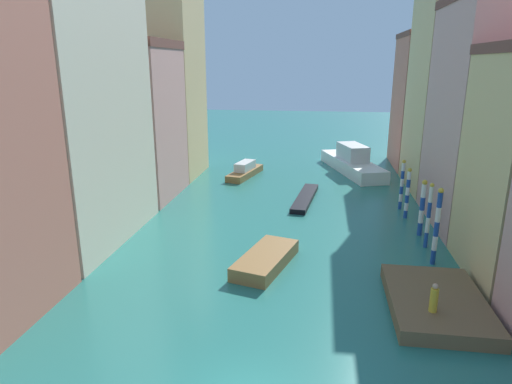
{
  "coord_description": "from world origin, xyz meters",
  "views": [
    {
      "loc": [
        2.16,
        -12.86,
        11.56
      ],
      "look_at": [
        -2.88,
        21.67,
        1.5
      ],
      "focal_mm": 31.4,
      "sensor_mm": 36.0,
      "label": 1
    }
  ],
  "objects_px": {
    "mooring_pole_0": "(437,226)",
    "motorboat_1": "(245,171)",
    "waterfront_dock": "(436,302)",
    "gondola_black": "(305,198)",
    "mooring_pole_1": "(429,215)",
    "mooring_pole_4": "(402,184)",
    "motorboat_0": "(266,260)",
    "mooring_pole_3": "(407,193)",
    "vaporetto_white": "(352,162)",
    "person_on_dock": "(434,299)",
    "mooring_pole_2": "(422,207)"
  },
  "relations": [
    {
      "from": "mooring_pole_1",
      "to": "mooring_pole_2",
      "type": "bearing_deg",
      "value": 88.84
    },
    {
      "from": "mooring_pole_4",
      "to": "person_on_dock",
      "type": "bearing_deg",
      "value": -94.36
    },
    {
      "from": "gondola_black",
      "to": "mooring_pole_0",
      "type": "bearing_deg",
      "value": -55.89
    },
    {
      "from": "gondola_black",
      "to": "motorboat_0",
      "type": "relative_size",
      "value": 1.39
    },
    {
      "from": "gondola_black",
      "to": "motorboat_1",
      "type": "bearing_deg",
      "value": 130.51
    },
    {
      "from": "person_on_dock",
      "to": "vaporetto_white",
      "type": "distance_m",
      "value": 30.44
    },
    {
      "from": "waterfront_dock",
      "to": "person_on_dock",
      "type": "xyz_separation_m",
      "value": [
        -0.54,
        -1.49,
        0.99
      ]
    },
    {
      "from": "mooring_pole_0",
      "to": "motorboat_1",
      "type": "bearing_deg",
      "value": 126.78
    },
    {
      "from": "waterfront_dock",
      "to": "gondola_black",
      "type": "distance_m",
      "value": 18.62
    },
    {
      "from": "mooring_pole_2",
      "to": "waterfront_dock",
      "type": "bearing_deg",
      "value": -96.81
    },
    {
      "from": "motorboat_0",
      "to": "mooring_pole_1",
      "type": "bearing_deg",
      "value": 23.37
    },
    {
      "from": "gondola_black",
      "to": "motorboat_0",
      "type": "distance_m",
      "value": 13.77
    },
    {
      "from": "mooring_pole_1",
      "to": "mooring_pole_4",
      "type": "xyz_separation_m",
      "value": [
        -0.37,
        8.02,
        -0.1
      ]
    },
    {
      "from": "mooring_pole_0",
      "to": "mooring_pole_2",
      "type": "distance_m",
      "value": 4.74
    },
    {
      "from": "person_on_dock",
      "to": "gondola_black",
      "type": "distance_m",
      "value": 19.87
    },
    {
      "from": "waterfront_dock",
      "to": "motorboat_1",
      "type": "relative_size",
      "value": 0.98
    },
    {
      "from": "mooring_pole_0",
      "to": "gondola_black",
      "type": "distance_m",
      "value": 14.56
    },
    {
      "from": "vaporetto_white",
      "to": "gondola_black",
      "type": "relative_size",
      "value": 1.55
    },
    {
      "from": "mooring_pole_2",
      "to": "mooring_pole_4",
      "type": "height_order",
      "value": "mooring_pole_4"
    },
    {
      "from": "waterfront_dock",
      "to": "vaporetto_white",
      "type": "xyz_separation_m",
      "value": [
        -2.37,
        28.89,
        0.68
      ]
    },
    {
      "from": "person_on_dock",
      "to": "mooring_pole_3",
      "type": "height_order",
      "value": "mooring_pole_3"
    },
    {
      "from": "mooring_pole_1",
      "to": "mooring_pole_4",
      "type": "bearing_deg",
      "value": 92.62
    },
    {
      "from": "mooring_pole_4",
      "to": "mooring_pole_0",
      "type": "bearing_deg",
      "value": -88.64
    },
    {
      "from": "person_on_dock",
      "to": "mooring_pole_0",
      "type": "bearing_deg",
      "value": 76.98
    },
    {
      "from": "mooring_pole_3",
      "to": "vaporetto_white",
      "type": "relative_size",
      "value": 0.31
    },
    {
      "from": "waterfront_dock",
      "to": "gondola_black",
      "type": "relative_size",
      "value": 0.81
    },
    {
      "from": "mooring_pole_1",
      "to": "gondola_black",
      "type": "distance_m",
      "value": 12.59
    },
    {
      "from": "person_on_dock",
      "to": "mooring_pole_0",
      "type": "distance_m",
      "value": 7.08
    },
    {
      "from": "mooring_pole_3",
      "to": "gondola_black",
      "type": "xyz_separation_m",
      "value": [
        -7.88,
        3.58,
        -1.83
      ]
    },
    {
      "from": "person_on_dock",
      "to": "mooring_pole_3",
      "type": "bearing_deg",
      "value": 84.77
    },
    {
      "from": "mooring_pole_1",
      "to": "motorboat_0",
      "type": "bearing_deg",
      "value": -156.63
    },
    {
      "from": "waterfront_dock",
      "to": "mooring_pole_3",
      "type": "distance_m",
      "value": 13.8
    },
    {
      "from": "mooring_pole_4",
      "to": "gondola_black",
      "type": "relative_size",
      "value": 0.5
    },
    {
      "from": "mooring_pole_2",
      "to": "motorboat_1",
      "type": "bearing_deg",
      "value": 134.81
    },
    {
      "from": "mooring_pole_0",
      "to": "mooring_pole_4",
      "type": "height_order",
      "value": "mooring_pole_0"
    },
    {
      "from": "mooring_pole_0",
      "to": "motorboat_1",
      "type": "xyz_separation_m",
      "value": [
        -14.75,
        19.73,
        -1.83
      ]
    },
    {
      "from": "gondola_black",
      "to": "motorboat_1",
      "type": "xyz_separation_m",
      "value": [
        -6.67,
        7.81,
        0.37
      ]
    },
    {
      "from": "person_on_dock",
      "to": "mooring_pole_1",
      "type": "bearing_deg",
      "value": 79.78
    },
    {
      "from": "person_on_dock",
      "to": "mooring_pole_4",
      "type": "height_order",
      "value": "mooring_pole_4"
    },
    {
      "from": "waterfront_dock",
      "to": "motorboat_1",
      "type": "bearing_deg",
      "value": 118.68
    },
    {
      "from": "person_on_dock",
      "to": "waterfront_dock",
      "type": "bearing_deg",
      "value": 70.26
    },
    {
      "from": "mooring_pole_4",
      "to": "mooring_pole_1",
      "type": "bearing_deg",
      "value": -87.38
    },
    {
      "from": "waterfront_dock",
      "to": "mooring_pole_0",
      "type": "xyz_separation_m",
      "value": [
        1.04,
        5.33,
        2.06
      ]
    },
    {
      "from": "mooring_pole_3",
      "to": "mooring_pole_4",
      "type": "bearing_deg",
      "value": 91.59
    },
    {
      "from": "mooring_pole_4",
      "to": "motorboat_0",
      "type": "distance_m",
      "value": 15.73
    },
    {
      "from": "motorboat_0",
      "to": "waterfront_dock",
      "type": "bearing_deg",
      "value": -22.15
    },
    {
      "from": "mooring_pole_2",
      "to": "mooring_pole_3",
      "type": "bearing_deg",
      "value": 95.5
    },
    {
      "from": "mooring_pole_0",
      "to": "mooring_pole_1",
      "type": "relative_size",
      "value": 1.09
    },
    {
      "from": "waterfront_dock",
      "to": "mooring_pole_3",
      "type": "relative_size",
      "value": 1.67
    },
    {
      "from": "mooring_pole_0",
      "to": "mooring_pole_3",
      "type": "height_order",
      "value": "mooring_pole_0"
    }
  ]
}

